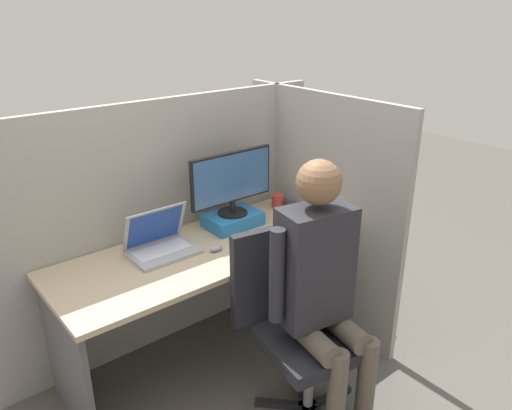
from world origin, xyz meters
The scene contains 13 objects.
ground_plane centered at (0.00, 0.00, 0.00)m, with size 12.00×12.00×0.00m, color #514C47.
cubicle_panel_back centered at (0.00, 0.69, 0.76)m, with size 2.16×0.05×1.52m.
cubicle_panel_right centered at (0.85, 0.27, 0.76)m, with size 0.04×1.30×1.52m.
desk centered at (0.00, 0.33, 0.57)m, with size 1.66×0.67×0.74m.
paper_box centered at (0.32, 0.47, 0.78)m, with size 0.33×0.23×0.08m.
monitor centered at (0.32, 0.48, 1.03)m, with size 0.56×0.18×0.38m.
laptop centered at (-0.19, 0.44, 0.79)m, with size 0.35×0.26×0.25m.
mouse centered at (0.05, 0.26, 0.76)m, with size 0.07×0.04×0.04m.
stapler centered at (0.76, 0.46, 0.77)m, with size 0.04×0.15×0.05m.
carrot_toy centered at (0.41, 0.13, 0.77)m, with size 0.05×0.12×0.05m.
office_chair centered at (0.17, -0.25, 0.51)m, with size 0.55×0.60×0.98m.
person centered at (0.19, -0.39, 0.80)m, with size 0.47×0.43×1.38m.
coffee_mug centered at (0.73, 0.52, 0.79)m, with size 0.08×0.08×0.09m.
Camera 1 is at (-1.32, -1.75, 2.00)m, focal length 35.00 mm.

